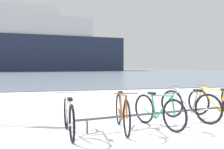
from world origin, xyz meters
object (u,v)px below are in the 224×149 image
Objects in this scene: bicycle_4 at (216,104)px; bicycle_2 at (158,111)px; bicycle_3 at (189,105)px; ferry_ship at (9,44)px; bicycle_0 at (69,117)px; bicycle_1 at (122,112)px.

bicycle_2 is at bearing -162.88° from bicycle_4.
bicycle_3 is 0.03× the size of ferry_ship.
bicycle_0 reaches higher than bicycle_2.
ferry_ship is at bearing 103.16° from bicycle_4.
bicycle_0 is at bearing -169.09° from bicycle_4.
bicycle_0 is 1.08× the size of bicycle_2.
bicycle_3 reaches higher than bicycle_2.
bicycle_1 reaches higher than bicycle_0.
bicycle_0 is at bearing -174.42° from bicycle_1.
bicycle_0 is 3.00m from bicycle_3.
bicycle_4 is (1.82, 0.56, 0.01)m from bicycle_2.
ferry_ship is at bearing 99.38° from bicycle_0.
bicycle_1 is 1.15× the size of bicycle_2.
bicycle_2 is 0.92× the size of bicycle_4.
bicycle_3 is 58.13m from ferry_ship.
bicycle_1 is at bearing -79.53° from ferry_ship.
bicycle_1 is (1.10, 0.11, 0.02)m from bicycle_0.
bicycle_4 is (3.75, 0.72, 0.01)m from bicycle_0.
ferry_ship reaches higher than bicycle_1.
bicycle_1 is 58.29m from ferry_ship.
bicycle_1 is 0.03× the size of ferry_ship.
bicycle_2 is 1.12m from bicycle_3.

